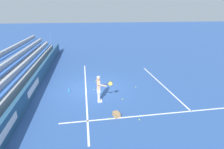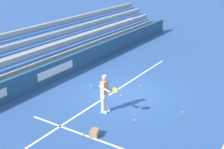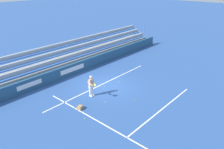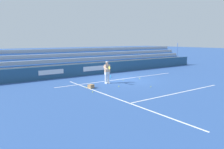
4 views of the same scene
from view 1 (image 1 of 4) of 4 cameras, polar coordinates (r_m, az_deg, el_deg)
The scene contains 15 objects.
ground_plane at distance 13.29m, azimuth -6.37°, elevation -4.57°, with size 160.00×160.00×0.00m, color #2D5193.
court_baseline_white at distance 13.28m, azimuth -8.53°, elevation -4.68°, with size 12.00×0.10×0.01m, color white.
court_sideline_white at distance 10.68m, azimuth 17.49°, elevation -12.02°, with size 0.10×12.00×0.01m, color white.
court_service_line_white at distance 14.57m, azimuth 15.78°, elevation -2.97°, with size 8.22×0.10×0.01m, color white.
back_wall_sponsor_board at distance 13.56m, azimuth -24.27°, elevation -3.27°, with size 27.78×0.25×1.10m.
bleacher_stand at distance 14.11m, azimuth -31.53°, elevation -2.87°, with size 26.39×2.40×2.95m.
tennis_player at distance 11.07m, azimuth -4.27°, elevation -4.65°, with size 0.60×0.98×1.71m.
ball_box_cardboard at distance 9.89m, azimuth 1.46°, elevation -12.91°, with size 0.40×0.30×0.26m, color #A87F51.
tennis_ball_stray_back at distance 9.76m, azimuth 8.95°, elevation -14.36°, with size 0.07×0.07×0.07m, color #CCE533.
tennis_ball_far_left at distance 14.54m, azimuth -5.48°, elevation -2.18°, with size 0.07×0.07×0.07m, color #CCE533.
tennis_ball_toward_net at distance 11.65m, azimuth 3.43°, elevation -8.04°, with size 0.07×0.07×0.07m, color #CCE533.
tennis_ball_near_player at distance 9.72m, azimuth -0.74°, elevation -14.23°, with size 0.07×0.07×0.07m, color #CCE533.
tennis_ball_by_box at distance 13.04m, azimuth -5.94°, elevation -4.91°, with size 0.07×0.07×0.07m, color #CCE533.
tennis_ball_midcourt at distance 13.52m, azimuth 7.72°, elevation -4.04°, with size 0.07×0.07×0.07m, color #CCE533.
water_bottle at distance 13.01m, azimuth -13.86°, elevation -5.09°, with size 0.07×0.07×0.22m, color #33B2E5.
Camera 1 is at (12.09, -0.48, 5.50)m, focal length 28.00 mm.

